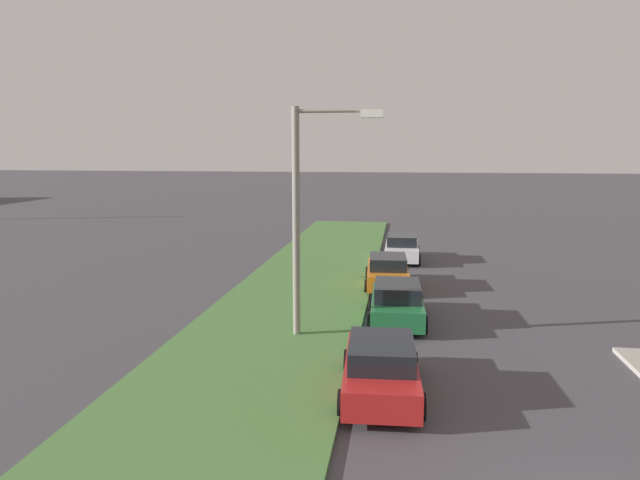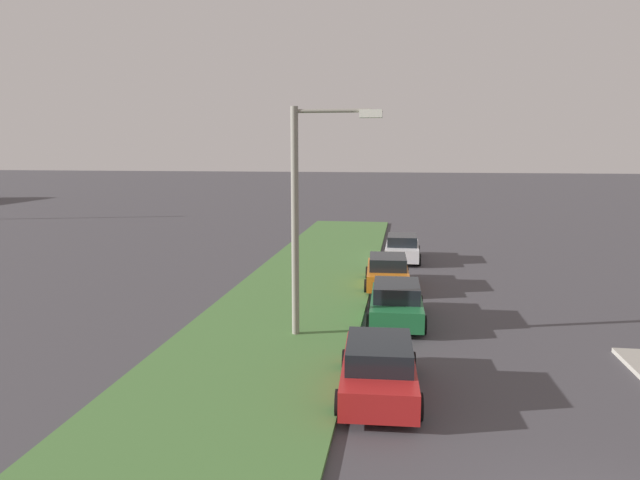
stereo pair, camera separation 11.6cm
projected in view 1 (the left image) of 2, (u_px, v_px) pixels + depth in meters
The scene contains 6 objects.
grass_median at pixel (270, 333), 19.13m from camera, with size 60.00×6.00×0.12m, color #477238.
parked_car_red at pixel (381, 367), 14.41m from camera, with size 4.38×2.18×1.47m.
parked_car_green at pixel (397, 302), 20.55m from camera, with size 4.35×2.11×1.47m.
parked_car_orange at pixel (388, 272), 25.73m from camera, with size 4.38×2.18×1.47m.
parked_car_white at pixel (402, 248), 31.93m from camera, with size 4.30×2.03×1.47m.
streetlight at pixel (307, 206), 18.22m from camera, with size 0.36×2.87×7.50m.
Camera 1 is at (-7.96, 3.60, 6.16)m, focal length 32.01 mm.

